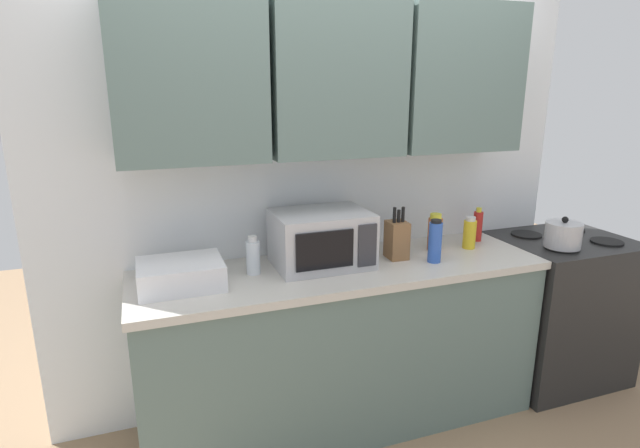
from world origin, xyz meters
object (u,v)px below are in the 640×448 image
dish_rack (181,274)px  bottle_blue_cleaner (435,241)px  knife_block (397,239)px  bottle_red_sauce (478,226)px  bottle_spice_jar (435,233)px  stove_range (556,308)px  kettle (563,235)px  bottle_clear_tall (253,257)px  microwave (321,239)px  bottle_yellow_mustard (470,233)px

dish_rack → bottle_blue_cleaner: (1.28, -0.10, 0.05)m
knife_block → bottle_blue_cleaner: (0.16, -0.12, 0.01)m
bottle_red_sauce → bottle_spice_jar: size_ratio=0.96×
stove_range → kettle: kettle is taller
bottle_spice_jar → bottle_red_sauce: bearing=11.3°
bottle_blue_cleaner → bottle_clear_tall: (-0.93, 0.15, -0.02)m
bottle_clear_tall → knife_block: bearing=-2.1°
knife_block → bottle_clear_tall: (-0.77, 0.03, -0.02)m
microwave → bottle_clear_tall: (-0.36, -0.01, -0.05)m
bottle_clear_tall → bottle_red_sauce: 1.37m
bottle_yellow_mustard → knife_block: bearing=-178.6°
bottle_blue_cleaner → bottle_spice_jar: 0.20m
bottle_yellow_mustard → bottle_clear_tall: bearing=179.3°
bottle_blue_cleaner → bottle_spice_jar: (0.11, 0.17, -0.01)m
stove_range → bottle_clear_tall: bearing=177.9°
bottle_blue_cleaner → bottle_red_sauce: (0.44, 0.24, -0.02)m
microwave → bottle_spice_jar: (0.68, 0.01, -0.04)m
stove_range → dish_rack: 2.30m
bottle_yellow_mustard → stove_range: bearing=-4.7°
kettle → bottle_blue_cleaner: bearing=175.8°
stove_range → bottle_spice_jar: 1.02m
stove_range → microwave: 1.65m
knife_block → bottle_red_sauce: bearing=10.9°
bottle_red_sauce → bottle_spice_jar: (-0.33, -0.07, 0.01)m
bottle_clear_tall → bottle_red_sauce: (1.37, 0.09, 0.00)m
bottle_clear_tall → bottle_spice_jar: 1.04m
microwave → bottle_clear_tall: microwave is taller
stove_range → knife_block: (-1.12, 0.04, 0.55)m
bottle_blue_cleaner → bottle_red_sauce: size_ratio=1.13×
microwave → bottle_red_sauce: (1.01, 0.08, -0.05)m
bottle_blue_cleaner → bottle_yellow_mustard: size_ratio=1.25×
bottle_blue_cleaner → dish_rack: bearing=175.4°
stove_range → bottle_yellow_mustard: bearing=175.3°
bottle_red_sauce → knife_block: bearing=-169.1°
dish_rack → kettle: bearing=-4.4°
bottle_spice_jar → knife_block: bearing=-169.6°
knife_block → bottle_red_sauce: (0.60, 0.12, -0.01)m
microwave → dish_rack: 0.71m
kettle → bottle_clear_tall: size_ratio=1.02×
microwave → bottle_spice_jar: microwave is taller
kettle → bottle_blue_cleaner: (-0.80, 0.06, 0.03)m
dish_rack → bottle_yellow_mustard: (1.59, 0.03, 0.03)m
kettle → bottle_clear_tall: (-1.72, 0.21, 0.00)m
bottle_red_sauce → stove_range: bearing=-16.7°
kettle → microwave: (-1.37, 0.22, 0.06)m
dish_rack → bottle_red_sauce: size_ratio=1.89×
bottle_blue_cleaner → bottle_spice_jar: bearing=58.0°
microwave → bottle_clear_tall: bearing=-178.9°
kettle → knife_block: 0.97m
kettle → knife_block: bearing=169.2°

